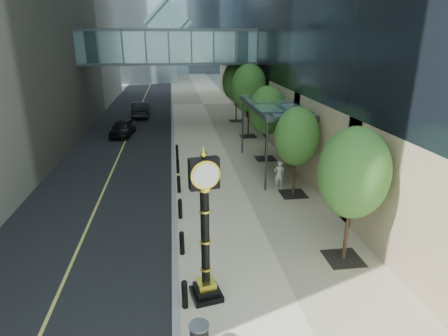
{
  "coord_description": "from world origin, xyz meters",
  "views": [
    {
      "loc": [
        -2.78,
        -9.03,
        8.33
      ],
      "look_at": [
        -0.7,
        6.46,
        2.86
      ],
      "focal_mm": 30.0,
      "sensor_mm": 36.0,
      "label": 1
    }
  ],
  "objects": [
    {
      "name": "ground",
      "position": [
        0.0,
        0.0,
        0.0
      ],
      "size": [
        320.0,
        320.0,
        0.0
      ],
      "primitive_type": "plane",
      "color": "gray",
      "rests_on": "ground"
    },
    {
      "name": "road",
      "position": [
        -7.0,
        40.0,
        0.01
      ],
      "size": [
        8.0,
        180.0,
        0.02
      ],
      "primitive_type": "cube",
      "color": "black",
      "rests_on": "ground"
    },
    {
      "name": "sidewalk",
      "position": [
        1.0,
        40.0,
        0.03
      ],
      "size": [
        8.0,
        180.0,
        0.06
      ],
      "primitive_type": "cube",
      "color": "beige",
      "rests_on": "ground"
    },
    {
      "name": "curb",
      "position": [
        -3.0,
        40.0,
        0.04
      ],
      "size": [
        0.25,
        180.0,
        0.07
      ],
      "primitive_type": "cube",
      "color": "gray",
      "rests_on": "ground"
    },
    {
      "name": "skywalk",
      "position": [
        -3.0,
        28.0,
        7.71
      ],
      "size": [
        17.0,
        4.2,
        5.8
      ],
      "color": "slate",
      "rests_on": "ground"
    },
    {
      "name": "entrance_canopy",
      "position": [
        3.48,
        14.0,
        4.19
      ],
      "size": [
        3.0,
        8.0,
        4.38
      ],
      "color": "#383F44",
      "rests_on": "ground"
    },
    {
      "name": "bollard_row",
      "position": [
        -2.7,
        9.0,
        0.51
      ],
      "size": [
        0.2,
        16.2,
        0.9
      ],
      "color": "black",
      "rests_on": "sidewalk"
    },
    {
      "name": "street_trees",
      "position": [
        3.6,
        17.83,
        3.87
      ],
      "size": [
        3.04,
        28.75,
        6.24
      ],
      "color": "black",
      "rests_on": "sidewalk"
    },
    {
      "name": "street_clock",
      "position": [
        -1.98,
        1.42,
        2.28
      ],
      "size": [
        1.13,
        1.13,
        5.13
      ],
      "rotation": [
        0.0,
        0.0,
        0.2
      ],
      "color": "black",
      "rests_on": "sidewalk"
    },
    {
      "name": "pedestrian",
      "position": [
        3.02,
        10.44,
        0.91
      ],
      "size": [
        0.66,
        0.47,
        1.7
      ],
      "primitive_type": "imported",
      "rotation": [
        0.0,
        0.0,
        3.03
      ],
      "color": "#BDB6AD",
      "rests_on": "sidewalk"
    },
    {
      "name": "car_near",
      "position": [
        -7.4,
        24.45,
        0.74
      ],
      "size": [
        2.17,
        4.4,
        1.44
      ],
      "primitive_type": "imported",
      "rotation": [
        0.0,
        0.0,
        -0.11
      ],
      "color": "black",
      "rests_on": "road"
    },
    {
      "name": "car_far",
      "position": [
        -6.42,
        32.86,
        0.84
      ],
      "size": [
        1.83,
        5.03,
        1.65
      ],
      "primitive_type": "imported",
      "rotation": [
        0.0,
        0.0,
        3.16
      ],
      "color": "black",
      "rests_on": "road"
    }
  ]
}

